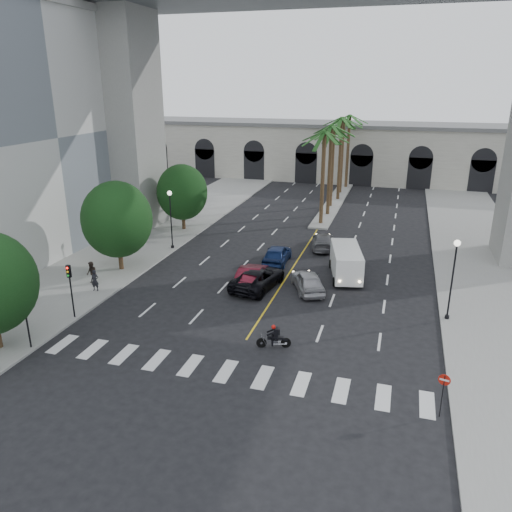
{
  "coord_description": "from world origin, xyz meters",
  "views": [
    {
      "loc": [
        7.93,
        -22.67,
        14.29
      ],
      "look_at": [
        -0.59,
        6.0,
        3.8
      ],
      "focal_mm": 35.0,
      "sensor_mm": 36.0,
      "label": 1
    }
  ],
  "objects_px": {
    "car_a": "(308,281)",
    "pedestrian_a": "(95,280)",
    "do_not_enter_sign": "(444,386)",
    "car_c": "(258,278)",
    "car_e": "(277,254)",
    "motorcycle_rider": "(275,337)",
    "traffic_signal_far": "(70,282)",
    "pedestrian_b": "(92,273)",
    "traffic_signal_near": "(25,309)",
    "cargo_van": "(346,262)",
    "lamp_post_right": "(453,273)",
    "lamp_post_left_far": "(171,215)",
    "car_d": "(323,241)",
    "car_b": "(252,276)"
  },
  "relations": [
    {
      "from": "car_a",
      "to": "pedestrian_a",
      "type": "bearing_deg",
      "value": -6.59
    },
    {
      "from": "do_not_enter_sign",
      "to": "car_c",
      "type": "bearing_deg",
      "value": 147.84
    },
    {
      "from": "car_a",
      "to": "car_e",
      "type": "bearing_deg",
      "value": -78.79
    },
    {
      "from": "motorcycle_rider",
      "to": "pedestrian_a",
      "type": "xyz_separation_m",
      "value": [
        -14.24,
        3.93,
        0.28
      ]
    },
    {
      "from": "motorcycle_rider",
      "to": "car_c",
      "type": "relative_size",
      "value": 0.35
    },
    {
      "from": "traffic_signal_far",
      "to": "pedestrian_b",
      "type": "distance_m",
      "value": 5.58
    },
    {
      "from": "car_e",
      "to": "pedestrian_a",
      "type": "bearing_deg",
      "value": 39.62
    },
    {
      "from": "motorcycle_rider",
      "to": "traffic_signal_near",
      "type": "bearing_deg",
      "value": -179.01
    },
    {
      "from": "traffic_signal_far",
      "to": "cargo_van",
      "type": "relative_size",
      "value": 0.64
    },
    {
      "from": "lamp_post_right",
      "to": "do_not_enter_sign",
      "type": "distance_m",
      "value": 10.43
    },
    {
      "from": "do_not_enter_sign",
      "to": "car_a",
      "type": "bearing_deg",
      "value": 136.81
    },
    {
      "from": "lamp_post_left_far",
      "to": "lamp_post_right",
      "type": "bearing_deg",
      "value": -19.33
    },
    {
      "from": "traffic_signal_near",
      "to": "car_c",
      "type": "relative_size",
      "value": 0.67
    },
    {
      "from": "car_c",
      "to": "pedestrian_b",
      "type": "distance_m",
      "value": 12.18
    },
    {
      "from": "traffic_signal_near",
      "to": "motorcycle_rider",
      "type": "height_order",
      "value": "traffic_signal_near"
    },
    {
      "from": "car_a",
      "to": "pedestrian_b",
      "type": "relative_size",
      "value": 2.51
    },
    {
      "from": "traffic_signal_near",
      "to": "pedestrian_b",
      "type": "bearing_deg",
      "value": 102.54
    },
    {
      "from": "car_d",
      "to": "cargo_van",
      "type": "distance_m",
      "value": 7.23
    },
    {
      "from": "car_a",
      "to": "do_not_enter_sign",
      "type": "height_order",
      "value": "do_not_enter_sign"
    },
    {
      "from": "traffic_signal_near",
      "to": "cargo_van",
      "type": "height_order",
      "value": "traffic_signal_near"
    },
    {
      "from": "car_d",
      "to": "pedestrian_b",
      "type": "distance_m",
      "value": 20.2
    },
    {
      "from": "motorcycle_rider",
      "to": "car_b",
      "type": "xyz_separation_m",
      "value": [
        -3.95,
        8.4,
        0.12
      ]
    },
    {
      "from": "lamp_post_right",
      "to": "do_not_enter_sign",
      "type": "bearing_deg",
      "value": -95.01
    },
    {
      "from": "lamp_post_right",
      "to": "traffic_signal_near",
      "type": "xyz_separation_m",
      "value": [
        -22.7,
        -10.5,
        -0.71
      ]
    },
    {
      "from": "lamp_post_right",
      "to": "car_c",
      "type": "relative_size",
      "value": 0.98
    },
    {
      "from": "traffic_signal_near",
      "to": "motorcycle_rider",
      "type": "xyz_separation_m",
      "value": [
        13.11,
        4.14,
        -1.87
      ]
    },
    {
      "from": "motorcycle_rider",
      "to": "pedestrian_a",
      "type": "relative_size",
      "value": 1.24
    },
    {
      "from": "motorcycle_rider",
      "to": "do_not_enter_sign",
      "type": "xyz_separation_m",
      "value": [
        8.69,
        -3.9,
        0.95
      ]
    },
    {
      "from": "lamp_post_right",
      "to": "car_b",
      "type": "xyz_separation_m",
      "value": [
        -13.54,
        2.04,
        -2.46
      ]
    },
    {
      "from": "traffic_signal_near",
      "to": "car_b",
      "type": "distance_m",
      "value": 15.63
    },
    {
      "from": "car_d",
      "to": "cargo_van",
      "type": "relative_size",
      "value": 0.82
    },
    {
      "from": "traffic_signal_far",
      "to": "motorcycle_rider",
      "type": "distance_m",
      "value": 13.25
    },
    {
      "from": "car_c",
      "to": "car_e",
      "type": "height_order",
      "value": "car_e"
    },
    {
      "from": "car_a",
      "to": "car_c",
      "type": "xyz_separation_m",
      "value": [
        -3.62,
        -0.46,
        0.01
      ]
    },
    {
      "from": "traffic_signal_far",
      "to": "do_not_enter_sign",
      "type": "relative_size",
      "value": 1.67
    },
    {
      "from": "traffic_signal_far",
      "to": "car_a",
      "type": "relative_size",
      "value": 0.83
    },
    {
      "from": "lamp_post_left_far",
      "to": "car_d",
      "type": "distance_m",
      "value": 13.81
    },
    {
      "from": "lamp_post_left_far",
      "to": "car_b",
      "type": "relative_size",
      "value": 1.16
    },
    {
      "from": "lamp_post_right",
      "to": "car_e",
      "type": "bearing_deg",
      "value": 150.92
    },
    {
      "from": "motorcycle_rider",
      "to": "pedestrian_b",
      "type": "relative_size",
      "value": 1.09
    },
    {
      "from": "cargo_van",
      "to": "pedestrian_a",
      "type": "relative_size",
      "value": 3.73
    },
    {
      "from": "cargo_van",
      "to": "pedestrian_b",
      "type": "distance_m",
      "value": 19.02
    },
    {
      "from": "traffic_signal_near",
      "to": "car_a",
      "type": "xyz_separation_m",
      "value": [
        13.35,
        12.7,
        -1.76
      ]
    },
    {
      "from": "pedestrian_b",
      "to": "do_not_enter_sign",
      "type": "distance_m",
      "value": 25.36
    },
    {
      "from": "lamp_post_right",
      "to": "cargo_van",
      "type": "bearing_deg",
      "value": 141.54
    },
    {
      "from": "car_a",
      "to": "pedestrian_a",
      "type": "height_order",
      "value": "pedestrian_a"
    },
    {
      "from": "pedestrian_b",
      "to": "pedestrian_a",
      "type": "bearing_deg",
      "value": -6.95
    },
    {
      "from": "motorcycle_rider",
      "to": "cargo_van",
      "type": "bearing_deg",
      "value": 61.57
    },
    {
      "from": "traffic_signal_far",
      "to": "car_d",
      "type": "relative_size",
      "value": 0.77
    },
    {
      "from": "motorcycle_rider",
      "to": "car_a",
      "type": "bearing_deg",
      "value": 71.88
    }
  ]
}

